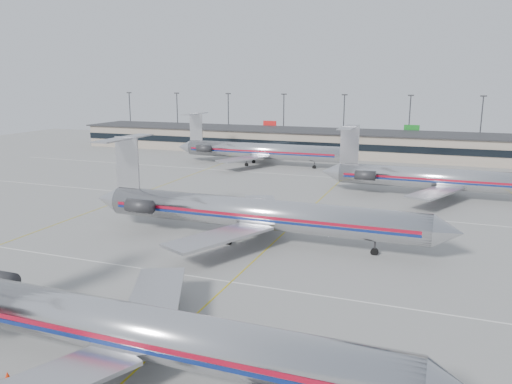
% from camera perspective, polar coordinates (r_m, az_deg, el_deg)
% --- Properties ---
extents(ground, '(260.00, 260.00, 0.00)m').
position_cam_1_polar(ground, '(40.71, -8.67, -15.25)').
color(ground, gray).
rests_on(ground, ground).
extents(apron_markings, '(160.00, 0.15, 0.02)m').
position_cam_1_polar(apron_markings, '(48.79, -2.87, -10.22)').
color(apron_markings, silver).
rests_on(apron_markings, ground).
extents(terminal, '(162.00, 17.00, 6.25)m').
position_cam_1_polar(terminal, '(131.38, 12.62, 5.39)').
color(terminal, gray).
rests_on(terminal, ground).
extents(light_mast_row, '(163.60, 0.40, 15.28)m').
position_cam_1_polar(light_mast_row, '(144.70, 13.54, 8.14)').
color(light_mast_row, '#38383D').
rests_on(light_mast_row, ground).
extents(jet_foreground, '(43.19, 25.43, 11.30)m').
position_cam_1_polar(jet_foreground, '(35.02, -15.92, -14.44)').
color(jet_foreground, silver).
rests_on(jet_foreground, ground).
extents(jet_second_row, '(45.91, 27.03, 12.02)m').
position_cam_1_polar(jet_second_row, '(59.77, -0.57, -2.37)').
color(jet_second_row, silver).
rests_on(jet_second_row, ground).
extents(jet_third_row, '(41.92, 25.79, 11.46)m').
position_cam_1_polar(jet_third_row, '(86.81, 20.61, 1.43)').
color(jet_third_row, silver).
rests_on(jet_third_row, ground).
extents(jet_back_row, '(42.54, 26.17, 11.63)m').
position_cam_1_polar(jet_back_row, '(114.23, 0.23, 4.76)').
color(jet_back_row, silver).
rests_on(jet_back_row, ground).
extents(cone_left, '(0.54, 0.54, 0.57)m').
position_cam_1_polar(cone_left, '(37.92, -26.54, -18.27)').
color(cone_left, red).
rests_on(cone_left, ground).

